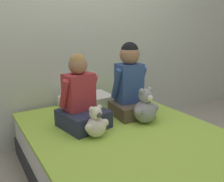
% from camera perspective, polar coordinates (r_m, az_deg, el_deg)
% --- Properties ---
extents(wall_behind_bed, '(8.00, 0.06, 2.50)m').
position_cam_1_polar(wall_behind_bed, '(2.58, -9.31, 15.63)').
color(wall_behind_bed, beige).
rests_on(wall_behind_bed, ground_plane).
extents(bed, '(1.41, 1.95, 0.43)m').
position_cam_1_polar(bed, '(1.95, 4.65, -16.16)').
color(bed, '#2D2D33').
rests_on(bed, ground_plane).
extents(child_on_left, '(0.40, 0.41, 0.60)m').
position_cam_1_polar(child_on_left, '(1.94, -7.48, -2.21)').
color(child_on_left, '#282D47').
rests_on(child_on_left, bed).
extents(child_on_right, '(0.36, 0.34, 0.67)m').
position_cam_1_polar(child_on_right, '(2.17, 4.32, 1.68)').
color(child_on_right, brown).
rests_on(child_on_right, bed).
extents(teddy_bear_held_by_left_child, '(0.20, 0.15, 0.25)m').
position_cam_1_polar(teddy_bear_held_by_left_child, '(1.78, -3.87, -7.88)').
color(teddy_bear_held_by_left_child, silver).
rests_on(teddy_bear_held_by_left_child, bed).
extents(teddy_bear_held_by_right_child, '(0.26, 0.19, 0.31)m').
position_cam_1_polar(teddy_bear_held_by_right_child, '(2.04, 8.01, -4.09)').
color(teddy_bear_held_by_right_child, '#939399').
rests_on(teddy_bear_held_by_right_child, bed).
extents(pillow_at_headboard, '(0.51, 0.33, 0.11)m').
position_cam_1_polar(pillow_at_headboard, '(2.45, -6.08, -2.44)').
color(pillow_at_headboard, white).
rests_on(pillow_at_headboard, bed).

